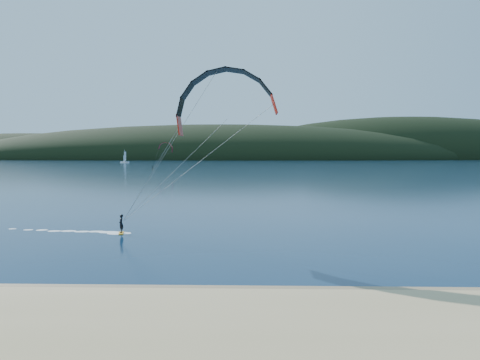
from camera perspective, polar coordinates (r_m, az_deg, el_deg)
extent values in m
plane|color=#071E39|center=(18.56, -16.70, -17.27)|extent=(1800.00, 1800.00, 0.00)
cube|color=#80694A|center=(22.64, -13.04, -13.34)|extent=(220.00, 2.50, 0.10)
ellipsoid|color=black|center=(738.64, -2.76, 2.50)|extent=(840.00, 280.00, 110.00)
ellipsoid|color=black|center=(817.17, 19.71, 2.38)|extent=(600.00, 240.00, 140.00)
ellipsoid|color=black|center=(884.94, -24.30, 2.32)|extent=(520.00, 220.00, 90.00)
cube|color=orange|center=(39.67, -14.32, -6.30)|extent=(0.67, 1.28, 0.07)
imported|color=black|center=(39.55, -14.34, -5.19)|extent=(0.48, 0.62, 1.51)
cylinder|color=gray|center=(36.20, -8.26, 0.88)|extent=(0.02, 0.02, 12.28)
cube|color=orange|center=(223.42, -10.62, 1.32)|extent=(0.66, 1.37, 0.07)
imported|color=black|center=(223.39, -10.62, 1.54)|extent=(0.75, 0.89, 1.61)
cylinder|color=gray|center=(220.57, -9.84, 2.65)|extent=(0.02, 0.02, 11.04)
cube|color=white|center=(427.81, -13.92, 2.12)|extent=(8.41, 5.51, 1.40)
cylinder|color=white|center=(427.77, -13.93, 2.86)|extent=(0.20, 0.20, 11.04)
cube|color=white|center=(429.11, -13.87, 2.86)|extent=(1.06, 2.43, 8.03)
cube|color=white|center=(426.21, -13.98, 2.59)|extent=(0.83, 1.87, 5.02)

